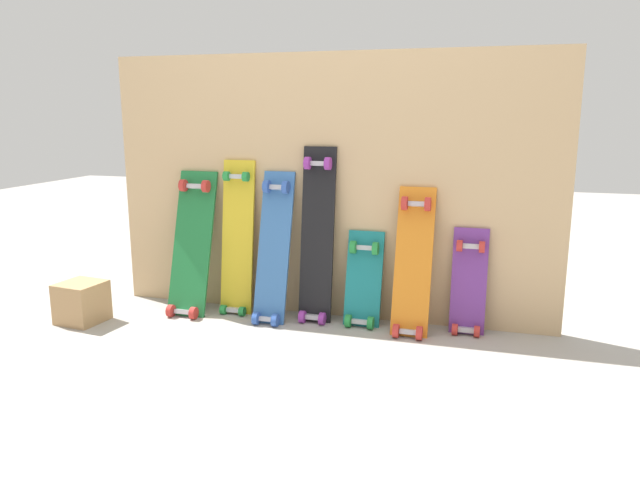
% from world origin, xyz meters
% --- Properties ---
extents(ground_plane, '(12.00, 12.00, 0.00)m').
position_xyz_m(ground_plane, '(0.00, 0.00, 0.00)').
color(ground_plane, '#9E9991').
extents(plywood_wall_panel, '(2.45, 0.04, 1.41)m').
position_xyz_m(plywood_wall_panel, '(0.00, 0.07, 0.70)').
color(plywood_wall_panel, tan).
rests_on(plywood_wall_panel, ground).
extents(skateboard_green, '(0.22, 0.31, 0.84)m').
position_xyz_m(skateboard_green, '(-0.74, -0.09, 0.36)').
color(skateboard_green, '#1E7238').
rests_on(skateboard_green, ground).
extents(skateboard_yellow, '(0.18, 0.18, 0.91)m').
position_xyz_m(skateboard_yellow, '(-0.49, -0.02, 0.39)').
color(skateboard_yellow, gold).
rests_on(skateboard_yellow, ground).
extents(skateboard_blue, '(0.17, 0.29, 0.86)m').
position_xyz_m(skateboard_blue, '(-0.26, -0.08, 0.36)').
color(skateboard_blue, '#386BAD').
rests_on(skateboard_blue, ground).
extents(skateboard_black, '(0.18, 0.20, 0.99)m').
position_xyz_m(skateboard_black, '(-0.03, -0.03, 0.43)').
color(skateboard_black, black).
rests_on(skateboard_black, ground).
extents(skateboard_teal, '(0.19, 0.20, 0.55)m').
position_xyz_m(skateboard_teal, '(0.23, -0.04, 0.21)').
color(skateboard_teal, '#197A7F').
rests_on(skateboard_teal, ground).
extents(skateboard_orange, '(0.19, 0.27, 0.80)m').
position_xyz_m(skateboard_orange, '(0.49, -0.07, 0.34)').
color(skateboard_orange, orange).
rests_on(skateboard_orange, ground).
extents(skateboard_purple, '(0.18, 0.15, 0.60)m').
position_xyz_m(skateboard_purple, '(0.76, -0.01, 0.23)').
color(skateboard_purple, '#6B338C').
rests_on(skateboard_purple, ground).
extents(wooden_crate, '(0.24, 0.24, 0.22)m').
position_xyz_m(wooden_crate, '(-1.22, -0.43, 0.11)').
color(wooden_crate, tan).
rests_on(wooden_crate, ground).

